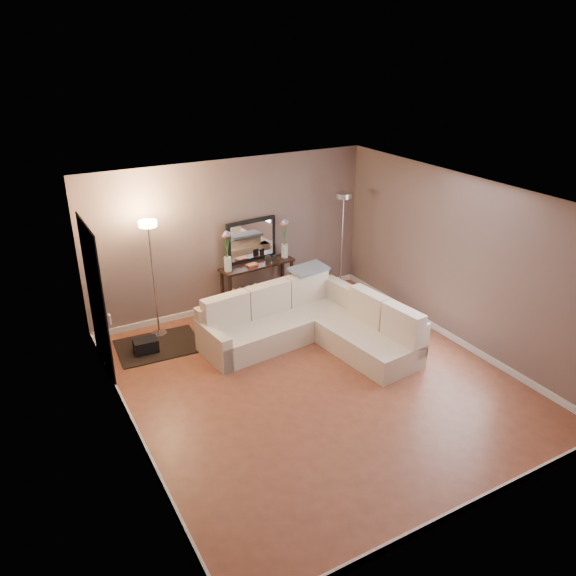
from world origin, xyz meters
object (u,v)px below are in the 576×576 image
console_table (254,284)px  floor_lamp_unlit (343,225)px  sectional_sofa (309,324)px  floor_lamp_lit (151,256)px

console_table → floor_lamp_unlit: 1.87m
floor_lamp_unlit → sectional_sofa: bearing=-138.9°
floor_lamp_lit → sectional_sofa: bearing=-34.8°
console_table → floor_lamp_lit: size_ratio=0.72×
sectional_sofa → floor_lamp_unlit: bearing=41.1°
console_table → floor_lamp_lit: floor_lamp_lit is taller
floor_lamp_lit → floor_lamp_unlit: bearing=-2.6°
sectional_sofa → floor_lamp_lit: floor_lamp_lit is taller
sectional_sofa → floor_lamp_unlit: 2.12m
console_table → floor_lamp_unlit: size_ratio=0.71×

